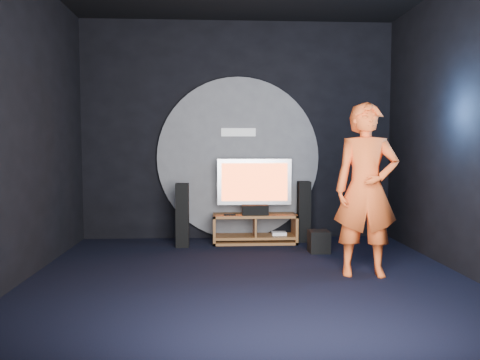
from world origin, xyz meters
name	(u,v)px	position (x,y,z in m)	size (l,w,h in m)	color
floor	(249,281)	(0.00, 0.00, 0.00)	(5.00, 5.00, 0.00)	black
back_wall	(238,131)	(0.00, 2.50, 1.75)	(5.00, 0.04, 3.50)	black
front_wall	(283,99)	(0.00, -2.50, 1.75)	(5.00, 0.04, 3.50)	black
left_wall	(14,122)	(-2.50, 0.00, 1.75)	(0.04, 5.00, 3.50)	black
right_wall	(473,123)	(2.50, 0.00, 1.75)	(0.04, 5.00, 3.50)	black
wall_disc_panel	(238,158)	(0.00, 2.44, 1.30)	(2.60, 0.11, 2.60)	#515156
media_console	(255,230)	(0.24, 2.05, 0.20)	(1.29, 0.45, 0.45)	#9E5A31
tv	(254,184)	(0.23, 2.12, 0.92)	(1.15, 0.22, 0.85)	#B8B9C0
center_speaker	(255,210)	(0.23, 1.96, 0.53)	(0.40, 0.15, 0.15)	black
remote	(230,215)	(-0.15, 1.93, 0.46)	(0.18, 0.05, 0.02)	black
tower_speaker_left	(182,215)	(-0.86, 1.83, 0.47)	(0.19, 0.21, 0.95)	black
tower_speaker_right	(304,212)	(1.01, 2.12, 0.47)	(0.19, 0.21, 0.95)	black
subwoofer	(319,241)	(1.08, 1.35, 0.15)	(0.28, 0.28, 0.31)	black
player	(366,190)	(1.36, 0.16, 1.00)	(0.73, 0.48, 1.99)	#EA551F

